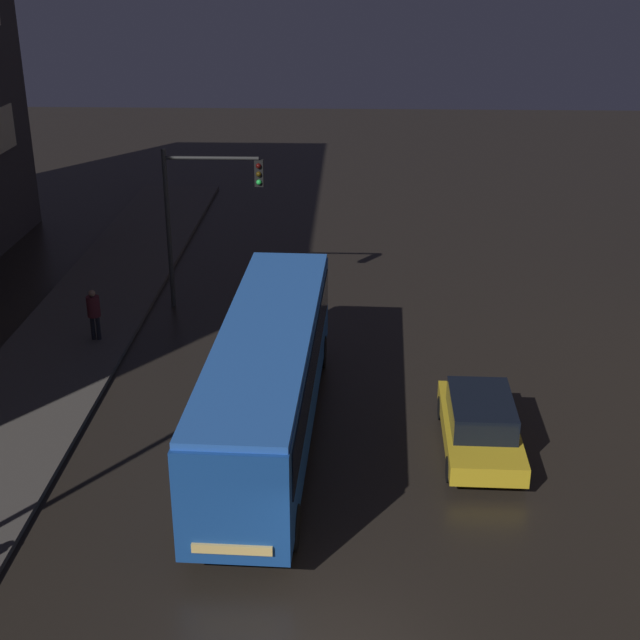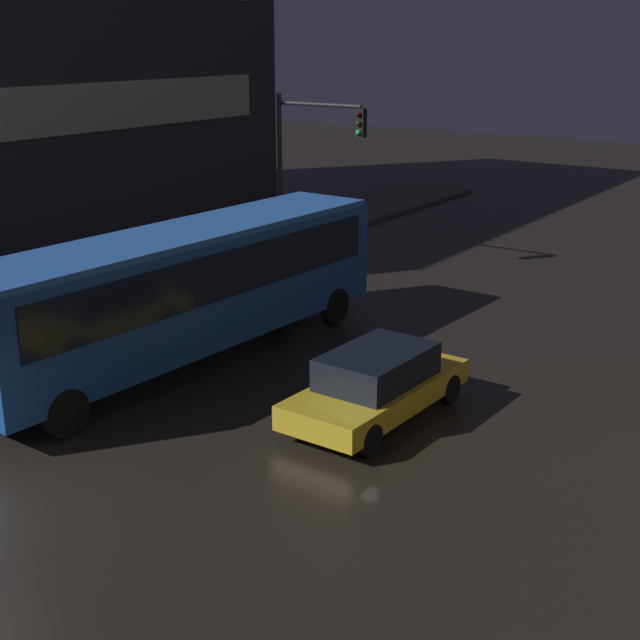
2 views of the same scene
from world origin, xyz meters
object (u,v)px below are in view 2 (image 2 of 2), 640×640
object	(u,v)px
car_taxi	(377,383)
pedestrian_mid	(173,238)
traffic_light_main	(309,151)
bus_near	(187,282)

from	to	relation	value
car_taxi	pedestrian_mid	world-z (taller)	pedestrian_mid
car_taxi	traffic_light_main	bearing A→B (deg)	-47.10
bus_near	car_taxi	bearing A→B (deg)	179.09
bus_near	car_taxi	distance (m)	5.57
pedestrian_mid	bus_near	bearing A→B (deg)	-18.14
car_taxi	traffic_light_main	size ratio (longest dim) A/B	0.80
pedestrian_mid	traffic_light_main	world-z (taller)	traffic_light_main
bus_near	pedestrian_mid	bearing A→B (deg)	-41.85
car_taxi	traffic_light_main	distance (m)	13.15
bus_near	pedestrian_mid	distance (m)	8.60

